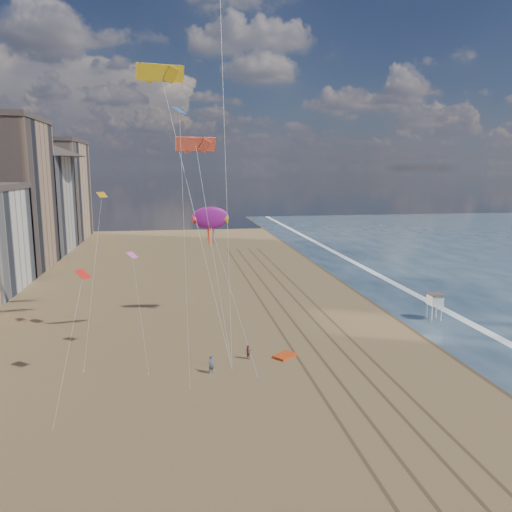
{
  "coord_description": "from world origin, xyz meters",
  "views": [
    {
      "loc": [
        -13.25,
        -29.16,
        19.37
      ],
      "look_at": [
        -4.37,
        26.0,
        9.5
      ],
      "focal_mm": 35.0,
      "sensor_mm": 36.0,
      "label": 1
    }
  ],
  "objects_px": {
    "kite_flyer_a": "(211,364)",
    "show_kite": "(211,218)",
    "kite_flyer_b": "(248,352)",
    "grounded_kite": "(285,356)",
    "lifeguard_stand": "(435,300)"
  },
  "relations": [
    {
      "from": "kite_flyer_a",
      "to": "kite_flyer_b",
      "type": "height_order",
      "value": "kite_flyer_a"
    },
    {
      "from": "kite_flyer_a",
      "to": "kite_flyer_b",
      "type": "xyz_separation_m",
      "value": [
        3.97,
        2.91,
        -0.14
      ]
    },
    {
      "from": "lifeguard_stand",
      "to": "grounded_kite",
      "type": "relative_size",
      "value": 1.48
    },
    {
      "from": "grounded_kite",
      "to": "kite_flyer_b",
      "type": "height_order",
      "value": "kite_flyer_b"
    },
    {
      "from": "lifeguard_stand",
      "to": "grounded_kite",
      "type": "bearing_deg",
      "value": -156.19
    },
    {
      "from": "show_kite",
      "to": "kite_flyer_a",
      "type": "height_order",
      "value": "show_kite"
    },
    {
      "from": "kite_flyer_b",
      "to": "grounded_kite",
      "type": "bearing_deg",
      "value": 53.27
    },
    {
      "from": "lifeguard_stand",
      "to": "kite_flyer_b",
      "type": "distance_m",
      "value": 27.61
    },
    {
      "from": "kite_flyer_a",
      "to": "lifeguard_stand",
      "type": "bearing_deg",
      "value": -8.08
    },
    {
      "from": "show_kite",
      "to": "grounded_kite",
      "type": "bearing_deg",
      "value": -67.72
    },
    {
      "from": "grounded_kite",
      "to": "kite_flyer_a",
      "type": "relative_size",
      "value": 1.3
    },
    {
      "from": "grounded_kite",
      "to": "kite_flyer_b",
      "type": "relative_size",
      "value": 1.54
    },
    {
      "from": "show_kite",
      "to": "kite_flyer_b",
      "type": "xyz_separation_m",
      "value": [
        2.57,
        -15.67,
        -12.3
      ]
    },
    {
      "from": "lifeguard_stand",
      "to": "show_kite",
      "type": "relative_size",
      "value": 0.14
    },
    {
      "from": "kite_flyer_a",
      "to": "show_kite",
      "type": "bearing_deg",
      "value": 54.6
    }
  ]
}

